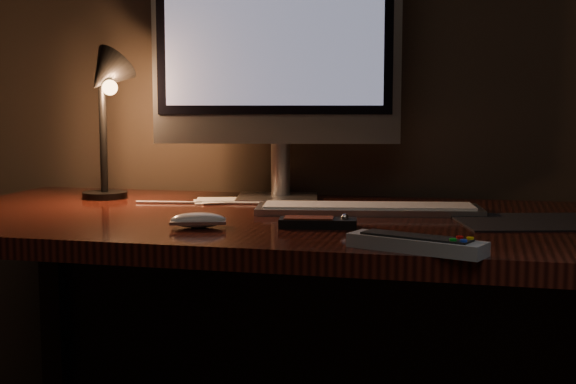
% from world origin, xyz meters
% --- Properties ---
extents(desk, '(1.60, 0.75, 0.75)m').
position_xyz_m(desk, '(0.00, 1.93, 0.62)').
color(desk, '#3F150E').
rests_on(desk, ground).
extents(monitor, '(0.58, 0.21, 0.62)m').
position_xyz_m(monitor, '(-0.10, 2.10, 1.11)').
color(monitor, silver).
rests_on(monitor, desk).
extents(keyboard, '(0.50, 0.22, 0.02)m').
position_xyz_m(keyboard, '(0.14, 1.94, 0.76)').
color(keyboard, silver).
rests_on(keyboard, desk).
extents(mousepad, '(0.33, 0.29, 0.00)m').
position_xyz_m(mousepad, '(0.47, 1.87, 0.75)').
color(mousepad, black).
rests_on(mousepad, desk).
extents(mouse, '(0.12, 0.08, 0.02)m').
position_xyz_m(mouse, '(-0.14, 1.66, 0.76)').
color(mouse, white).
rests_on(mouse, desk).
extents(media_remote, '(0.15, 0.07, 0.03)m').
position_xyz_m(media_remote, '(0.08, 1.72, 0.76)').
color(media_remote, black).
rests_on(media_remote, desk).
extents(tv_remote, '(0.23, 0.13, 0.03)m').
position_xyz_m(tv_remote, '(0.28, 1.52, 0.76)').
color(tv_remote, gray).
rests_on(tv_remote, desk).
extents(papers, '(0.15, 0.13, 0.01)m').
position_xyz_m(papers, '(-0.22, 2.03, 0.75)').
color(papers, white).
rests_on(papers, desk).
extents(desk_lamp, '(0.18, 0.19, 0.37)m').
position_xyz_m(desk_lamp, '(-0.50, 2.00, 1.00)').
color(desk_lamp, black).
rests_on(desk_lamp, desk).
extents(cable, '(0.62, 0.04, 0.01)m').
position_xyz_m(cable, '(-0.09, 1.99, 0.75)').
color(cable, white).
rests_on(cable, desk).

